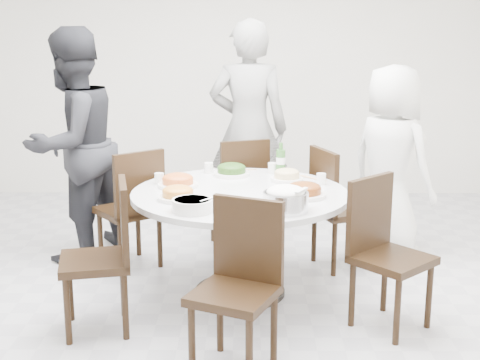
{
  "coord_description": "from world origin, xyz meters",
  "views": [
    {
      "loc": [
        0.24,
        -4.27,
        1.91
      ],
      "look_at": [
        0.2,
        0.24,
        0.82
      ],
      "focal_mm": 50.0,
      "sensor_mm": 36.0,
      "label": 1
    }
  ],
  "objects_px": {
    "chair_nw": "(129,208)",
    "diner_left": "(73,145)",
    "chair_se": "(393,256)",
    "diner_right": "(391,162)",
    "rice_bowl": "(286,202)",
    "dining_table": "(240,243)",
    "beverage_bottle": "(281,158)",
    "chair_n": "(238,192)",
    "diner_middle": "(248,129)",
    "chair_s": "(234,291)",
    "soup_bowl": "(192,205)",
    "chair_ne": "(344,208)",
    "chair_sw": "(94,258)"
  },
  "relations": [
    {
      "from": "chair_n",
      "to": "diner_right",
      "type": "distance_m",
      "value": 1.3
    },
    {
      "from": "diner_left",
      "to": "chair_sw",
      "type": "bearing_deg",
      "value": 49.71
    },
    {
      "from": "chair_se",
      "to": "soup_bowl",
      "type": "bearing_deg",
      "value": 135.74
    },
    {
      "from": "chair_s",
      "to": "diner_middle",
      "type": "height_order",
      "value": "diner_middle"
    },
    {
      "from": "diner_right",
      "to": "diner_left",
      "type": "height_order",
      "value": "diner_left"
    },
    {
      "from": "chair_ne",
      "to": "diner_left",
      "type": "bearing_deg",
      "value": 63.46
    },
    {
      "from": "dining_table",
      "to": "diner_left",
      "type": "distance_m",
      "value": 1.64
    },
    {
      "from": "chair_nw",
      "to": "diner_left",
      "type": "height_order",
      "value": "diner_left"
    },
    {
      "from": "diner_middle",
      "to": "diner_left",
      "type": "bearing_deg",
      "value": 28.67
    },
    {
      "from": "chair_s",
      "to": "rice_bowl",
      "type": "distance_m",
      "value": 0.76
    },
    {
      "from": "chair_n",
      "to": "chair_se",
      "type": "bearing_deg",
      "value": 102.02
    },
    {
      "from": "beverage_bottle",
      "to": "rice_bowl",
      "type": "bearing_deg",
      "value": -91.15
    },
    {
      "from": "diner_right",
      "to": "diner_middle",
      "type": "height_order",
      "value": "diner_middle"
    },
    {
      "from": "chair_ne",
      "to": "diner_left",
      "type": "relative_size",
      "value": 0.51
    },
    {
      "from": "chair_n",
      "to": "diner_middle",
      "type": "xyz_separation_m",
      "value": [
        0.09,
        0.35,
        0.48
      ]
    },
    {
      "from": "chair_s",
      "to": "diner_middle",
      "type": "bearing_deg",
      "value": 112.42
    },
    {
      "from": "dining_table",
      "to": "chair_s",
      "type": "height_order",
      "value": "chair_s"
    },
    {
      "from": "beverage_bottle",
      "to": "chair_sw",
      "type": "bearing_deg",
      "value": -137.09
    },
    {
      "from": "chair_nw",
      "to": "diner_left",
      "type": "bearing_deg",
      "value": -64.77
    },
    {
      "from": "diner_left",
      "to": "soup_bowl",
      "type": "bearing_deg",
      "value": 71.17
    },
    {
      "from": "chair_n",
      "to": "chair_nw",
      "type": "relative_size",
      "value": 1.0
    },
    {
      "from": "chair_s",
      "to": "chair_se",
      "type": "bearing_deg",
      "value": 53.83
    },
    {
      "from": "dining_table",
      "to": "beverage_bottle",
      "type": "bearing_deg",
      "value": 60.19
    },
    {
      "from": "chair_ne",
      "to": "chair_n",
      "type": "xyz_separation_m",
      "value": [
        -0.84,
        0.49,
        0.0
      ]
    },
    {
      "from": "rice_bowl",
      "to": "diner_right",
      "type": "bearing_deg",
      "value": 54.49
    },
    {
      "from": "chair_nw",
      "to": "rice_bowl",
      "type": "xyz_separation_m",
      "value": [
        1.16,
        -1.01,
        0.34
      ]
    },
    {
      "from": "chair_se",
      "to": "diner_right",
      "type": "distance_m",
      "value": 1.4
    },
    {
      "from": "chair_se",
      "to": "diner_left",
      "type": "bearing_deg",
      "value": 107.98
    },
    {
      "from": "chair_ne",
      "to": "soup_bowl",
      "type": "height_order",
      "value": "chair_ne"
    },
    {
      "from": "chair_n",
      "to": "diner_right",
      "type": "relative_size",
      "value": 0.61
    },
    {
      "from": "chair_n",
      "to": "chair_s",
      "type": "relative_size",
      "value": 1.0
    },
    {
      "from": "chair_sw",
      "to": "rice_bowl",
      "type": "bearing_deg",
      "value": 83.15
    },
    {
      "from": "chair_s",
      "to": "chair_se",
      "type": "distance_m",
      "value": 1.12
    },
    {
      "from": "chair_sw",
      "to": "soup_bowl",
      "type": "distance_m",
      "value": 0.68
    },
    {
      "from": "diner_left",
      "to": "beverage_bottle",
      "type": "height_order",
      "value": "diner_left"
    },
    {
      "from": "chair_ne",
      "to": "chair_sw",
      "type": "xyz_separation_m",
      "value": [
        -1.7,
        -1.14,
        0.0
      ]
    },
    {
      "from": "chair_se",
      "to": "beverage_bottle",
      "type": "distance_m",
      "value": 1.31
    },
    {
      "from": "chair_nw",
      "to": "chair_sw",
      "type": "xyz_separation_m",
      "value": [
        -0.02,
        -1.12,
        0.0
      ]
    },
    {
      "from": "dining_table",
      "to": "diner_right",
      "type": "xyz_separation_m",
      "value": [
        1.21,
        0.82,
        0.41
      ]
    },
    {
      "from": "soup_bowl",
      "to": "chair_se",
      "type": "bearing_deg",
      "value": -1.74
    },
    {
      "from": "diner_right",
      "to": "rice_bowl",
      "type": "bearing_deg",
      "value": 103.37
    },
    {
      "from": "dining_table",
      "to": "rice_bowl",
      "type": "xyz_separation_m",
      "value": [
        0.29,
        -0.47,
        0.44
      ]
    },
    {
      "from": "chair_n",
      "to": "chair_sw",
      "type": "distance_m",
      "value": 1.84
    },
    {
      "from": "chair_sw",
      "to": "diner_right",
      "type": "height_order",
      "value": "diner_right"
    },
    {
      "from": "diner_left",
      "to": "rice_bowl",
      "type": "xyz_separation_m",
      "value": [
        1.63,
        -1.25,
        -0.12
      ]
    },
    {
      "from": "chair_ne",
      "to": "beverage_bottle",
      "type": "relative_size",
      "value": 3.9
    },
    {
      "from": "chair_se",
      "to": "beverage_bottle",
      "type": "bearing_deg",
      "value": 78.86
    },
    {
      "from": "diner_middle",
      "to": "rice_bowl",
      "type": "distance_m",
      "value": 1.89
    },
    {
      "from": "chair_n",
      "to": "chair_sw",
      "type": "xyz_separation_m",
      "value": [
        -0.86,
        -1.63,
        0.0
      ]
    },
    {
      "from": "soup_bowl",
      "to": "chair_nw",
      "type": "bearing_deg",
      "value": 119.53
    }
  ]
}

